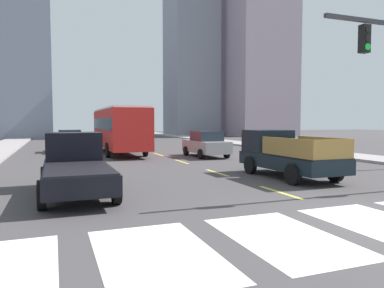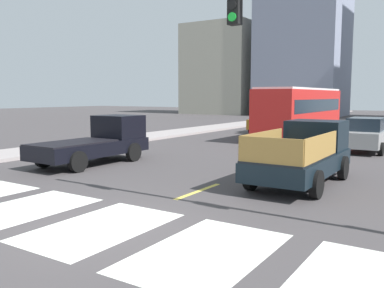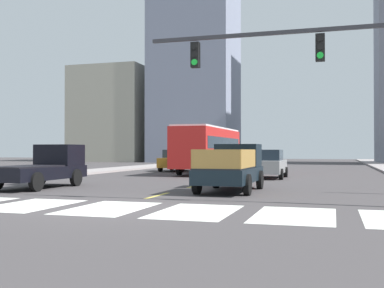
% 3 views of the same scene
% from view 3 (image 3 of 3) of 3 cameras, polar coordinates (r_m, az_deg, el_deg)
% --- Properties ---
extents(ground_plane, '(160.00, 160.00, 0.00)m').
position_cam_3_polar(ground_plane, '(14.20, -9.94, -7.58)').
color(ground_plane, '#413D3E').
extents(sidewalk_left, '(3.01, 110.00, 0.15)m').
position_cam_3_polar(sidewalk_left, '(35.36, -13.28, -3.34)').
color(sidewalk_left, gray).
rests_on(sidewalk_left, ground).
extents(crosswalk_stripe_2, '(2.06, 3.44, 0.01)m').
position_cam_3_polar(crosswalk_stripe_2, '(15.57, -18.79, -6.94)').
color(crosswalk_stripe_2, silver).
rests_on(crosswalk_stripe_2, ground).
extents(crosswalk_stripe_3, '(2.06, 3.44, 0.01)m').
position_cam_3_polar(crosswalk_stripe_3, '(14.20, -9.94, -7.57)').
color(crosswalk_stripe_3, silver).
rests_on(crosswalk_stripe_3, ground).
extents(crosswalk_stripe_4, '(2.06, 3.44, 0.01)m').
position_cam_3_polar(crosswalk_stripe_4, '(13.24, 0.52, -8.08)').
color(crosswalk_stripe_4, silver).
rests_on(crosswalk_stripe_4, ground).
extents(crosswalk_stripe_5, '(2.06, 3.44, 0.01)m').
position_cam_3_polar(crosswalk_stripe_5, '(12.76, 12.19, -8.34)').
color(crosswalk_stripe_5, silver).
rests_on(crosswalk_stripe_5, ground).
extents(lane_dash_0, '(0.16, 2.40, 0.01)m').
position_cam_3_polar(lane_dash_0, '(17.85, -4.15, -6.17)').
color(lane_dash_0, '#D8C24A').
rests_on(lane_dash_0, ground).
extents(lane_dash_1, '(0.16, 2.40, 0.01)m').
position_cam_3_polar(lane_dash_1, '(22.58, 0.38, -5.03)').
color(lane_dash_1, '#D8C24A').
rests_on(lane_dash_1, ground).
extents(lane_dash_2, '(0.16, 2.40, 0.01)m').
position_cam_3_polar(lane_dash_2, '(27.40, 3.32, -4.27)').
color(lane_dash_2, '#D8C24A').
rests_on(lane_dash_2, ground).
extents(lane_dash_3, '(0.16, 2.40, 0.01)m').
position_cam_3_polar(lane_dash_3, '(32.28, 5.38, -3.73)').
color(lane_dash_3, '#D8C24A').
rests_on(lane_dash_3, ground).
extents(lane_dash_4, '(0.16, 2.40, 0.01)m').
position_cam_3_polar(lane_dash_4, '(37.19, 6.89, -3.33)').
color(lane_dash_4, '#D8C24A').
rests_on(lane_dash_4, ground).
extents(lane_dash_5, '(0.16, 2.40, 0.01)m').
position_cam_3_polar(lane_dash_5, '(42.12, 8.04, -3.03)').
color(lane_dash_5, '#D8C24A').
rests_on(lane_dash_5, ground).
extents(lane_dash_6, '(0.16, 2.40, 0.01)m').
position_cam_3_polar(lane_dash_6, '(47.07, 8.96, -2.78)').
color(lane_dash_6, '#D8C24A').
rests_on(lane_dash_6, ground).
extents(lane_dash_7, '(0.16, 2.40, 0.01)m').
position_cam_3_polar(lane_dash_7, '(52.02, 9.69, -2.58)').
color(lane_dash_7, '#D8C24A').
rests_on(lane_dash_7, ground).
extents(pickup_stakebed, '(2.18, 5.20, 1.96)m').
position_cam_3_polar(pickup_stakebed, '(20.05, 4.88, -2.90)').
color(pickup_stakebed, black).
rests_on(pickup_stakebed, ground).
extents(pickup_dark, '(2.18, 5.20, 1.96)m').
position_cam_3_polar(pickup_dark, '(22.71, -17.19, -2.65)').
color(pickup_dark, black).
rests_on(pickup_dark, ground).
extents(city_bus, '(2.72, 10.80, 3.32)m').
position_cam_3_polar(city_bus, '(34.64, 1.97, -0.30)').
color(city_bus, red).
rests_on(city_bus, ground).
extents(sedan_far, '(2.02, 4.40, 1.72)m').
position_cam_3_polar(sedan_far, '(29.08, 9.12, -2.37)').
color(sedan_far, gray).
rests_on(sedan_far, ground).
extents(sedan_near_right, '(2.02, 4.40, 1.72)m').
position_cam_3_polar(sedan_near_right, '(38.31, -1.85, -1.98)').
color(sedan_near_right, '#9B6619').
rests_on(sedan_near_right, ground).
extents(traffic_signal_gantry, '(10.09, 0.27, 6.00)m').
position_cam_3_polar(traffic_signal_gantry, '(15.34, 19.68, 8.86)').
color(traffic_signal_gantry, '#2D2D33').
rests_on(traffic_signal_gantry, ground).
extents(block_mid_left, '(11.31, 10.36, 28.21)m').
position_cam_3_polar(block_mid_left, '(69.10, 0.38, 9.62)').
color(block_mid_left, gray).
rests_on(block_mid_left, ground).
extents(block_low_left, '(10.92, 8.64, 13.96)m').
position_cam_3_polar(block_low_left, '(72.33, -9.51, 3.47)').
color(block_low_left, '#A39F8D').
rests_on(block_low_left, ground).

